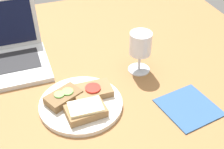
{
  "coord_description": "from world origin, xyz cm",
  "views": [
    {
      "loc": [
        -21.35,
        -73.75,
        68.77
      ],
      "look_at": [
        4.7,
        -0.3,
        8.0
      ],
      "focal_mm": 50.0,
      "sensor_mm": 36.0,
      "label": 1
    }
  ],
  "objects": [
    {
      "name": "plate",
      "position": [
        -7.2,
        -5.74,
        3.72
      ],
      "size": [
        25.25,
        25.25,
        1.45
      ],
      "primitive_type": "cylinder",
      "color": "silver",
      "rests_on": "wooden_table"
    },
    {
      "name": "sandwich_with_cheese",
      "position": [
        -7.09,
        -11.04,
        6.03
      ],
      "size": [
        11.79,
        8.22,
        3.35
      ],
      "color": "#937047",
      "rests_on": "plate"
    },
    {
      "name": "sandwich_with_tomato",
      "position": [
        -2.66,
        -3.01,
        5.61
      ],
      "size": [
        11.85,
        7.49,
        2.72
      ],
      "color": "#937047",
      "rests_on": "plate"
    },
    {
      "name": "laptop",
      "position": [
        -28.36,
        24.63,
        6.88
      ],
      "size": [
        31.9,
        28.44,
        20.19
      ],
      "color": "silver",
      "rests_on": "wooden_table"
    },
    {
      "name": "wooden_table",
      "position": [
        0.0,
        0.0,
        1.5
      ],
      "size": [
        140.0,
        140.0,
        3.0
      ],
      "primitive_type": "cube",
      "color": "#9E6B3D",
      "rests_on": "ground"
    },
    {
      "name": "napkin",
      "position": [
        23.19,
        -17.39,
        3.2
      ],
      "size": [
        17.94,
        18.28,
        0.4
      ],
      "primitive_type": "cube",
      "rotation": [
        0.0,
        0.0,
        0.17
      ],
      "color": "#33598C",
      "rests_on": "wooden_table"
    },
    {
      "name": "wine_glass",
      "position": [
        16.59,
        5.14,
        13.22
      ],
      "size": [
        7.59,
        7.59,
        14.74
      ],
      "color": "white",
      "rests_on": "wooden_table"
    },
    {
      "name": "sandwich_with_cucumber",
      "position": [
        -11.83,
        -3.17,
        5.8
      ],
      "size": [
        12.25,
        10.2,
        2.97
      ],
      "color": "brown",
      "rests_on": "plate"
    }
  ]
}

